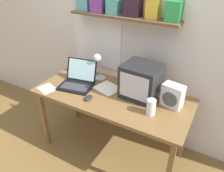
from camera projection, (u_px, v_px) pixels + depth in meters
ground_plane at (112, 148)px, 2.55m from camera, size 12.00×12.00×0.00m
back_wall at (134, 28)px, 2.22m from camera, size 5.60×0.24×2.60m
corner_desk at (112, 100)px, 2.20m from camera, size 1.56×0.69×0.75m
crt_monitor at (141, 81)px, 2.07m from camera, size 0.36×0.33×0.33m
laptop at (78, 79)px, 2.31m from camera, size 0.39×0.38×0.24m
desk_lamp at (98, 63)px, 2.32m from camera, size 0.12×0.15×0.31m
juice_glass at (151, 108)px, 1.87m from camera, size 0.08×0.08×0.15m
space_heater at (173, 96)px, 1.95m from camera, size 0.20×0.14×0.22m
computer_mouse at (88, 98)px, 2.09m from camera, size 0.06×0.11×0.03m
open_notebook at (47, 89)px, 2.26m from camera, size 0.22×0.19×0.00m
loose_paper_near_laptop at (108, 88)px, 2.27m from camera, size 0.30×0.27×0.00m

